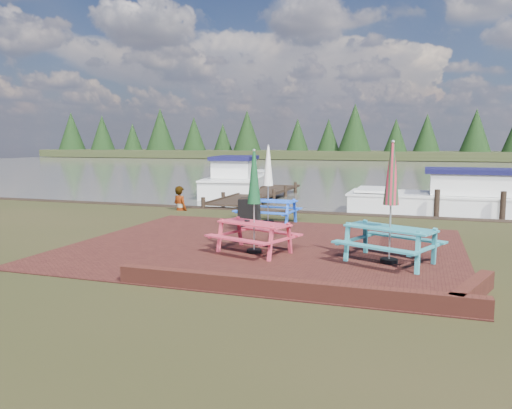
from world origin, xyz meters
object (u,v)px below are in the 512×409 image
object	(u,v)px
picnic_table_red	(254,218)
picnic_table_blue	(268,197)
picnic_table_teal	(390,222)
jetty	(258,194)
person	(180,187)
boat_near	(452,201)
boat_jetty	(237,181)
chalkboard	(249,214)

from	to	relation	value
picnic_table_red	picnic_table_blue	size ratio (longest dim) A/B	0.97
picnic_table_teal	jetty	xyz separation A→B (m)	(-6.41, 11.02, -0.75)
picnic_table_teal	person	bearing A→B (deg)	166.78
picnic_table_teal	boat_near	bearing A→B (deg)	103.18
jetty	person	world-z (taller)	person
picnic_table_teal	boat_jetty	distance (m)	16.15
jetty	boat_near	size ratio (longest dim) A/B	1.30
picnic_table_blue	boat_jetty	size ratio (longest dim) A/B	0.31
picnic_table_blue	chalkboard	world-z (taller)	picnic_table_blue
chalkboard	jetty	distance (m)	8.61
chalkboard	jetty	bearing A→B (deg)	75.37
picnic_table_blue	jetty	distance (m)	7.49
jetty	boat_jetty	distance (m)	3.44
picnic_table_teal	picnic_table_blue	world-z (taller)	picnic_table_teal
chalkboard	boat_jetty	world-z (taller)	boat_jetty
picnic_table_red	boat_near	world-z (taller)	picnic_table_red
picnic_table_blue	boat_near	distance (m)	7.25
picnic_table_teal	chalkboard	world-z (taller)	picnic_table_teal
picnic_table_blue	boat_near	xyz separation A→B (m)	(5.48, 4.71, -0.46)
picnic_table_teal	person	size ratio (longest dim) A/B	1.43
picnic_table_red	picnic_table_blue	bearing A→B (deg)	122.88
boat_jetty	picnic_table_red	bearing A→B (deg)	-78.38
picnic_table_teal	chalkboard	distance (m)	4.87
picnic_table_red	boat_near	xyz separation A→B (m)	(4.59, 8.72, -0.43)
picnic_table_blue	boat_jetty	xyz separation A→B (m)	(-4.62, 9.74, -0.39)
picnic_table_teal	boat_jetty	bearing A→B (deg)	145.49
picnic_table_teal	picnic_table_red	distance (m)	2.92
jetty	person	xyz separation A→B (m)	(-1.32, -5.16, 0.75)
chalkboard	jetty	size ratio (longest dim) A/B	0.10
boat_near	jetty	bearing A→B (deg)	74.62
picnic_table_red	boat_near	size ratio (longest dim) A/B	0.33
picnic_table_red	boat_jetty	bearing A→B (deg)	132.13
picnic_table_teal	boat_jetty	size ratio (longest dim) A/B	0.32
boat_jetty	boat_near	bearing A→B (deg)	-36.69
boat_jetty	person	size ratio (longest dim) A/B	4.45
boat_near	person	size ratio (longest dim) A/B	4.04
picnic_table_red	boat_near	bearing A→B (deg)	82.51
jetty	boat_near	xyz separation A→B (m)	(8.07, -2.28, 0.25)
picnic_table_teal	jetty	world-z (taller)	picnic_table_teal
picnic_table_teal	chalkboard	xyz separation A→B (m)	(-3.99, 2.76, -0.40)
boat_jetty	chalkboard	bearing A→B (deg)	-78.23
picnic_table_blue	boat_near	world-z (taller)	picnic_table_blue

